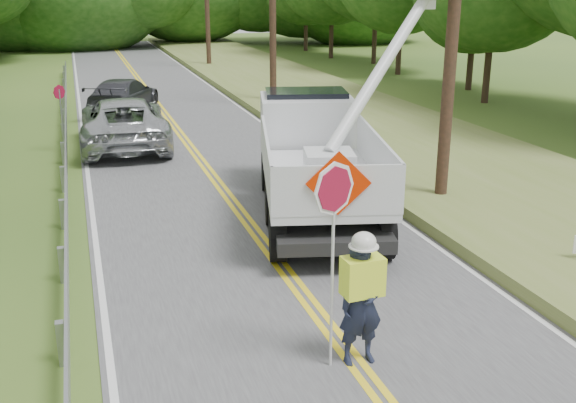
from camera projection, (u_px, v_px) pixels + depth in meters
name	position (u px, v px, depth m)	size (l,w,h in m)	color
road	(208.00, 170.00, 20.10)	(7.20, 96.00, 0.03)	#474749
guardrail	(66.00, 155.00, 19.59)	(0.18, 48.00, 0.77)	#93969A
tall_grass_verge	(420.00, 148.00, 22.09)	(7.00, 96.00, 0.30)	olive
flagger	(361.00, 294.00, 9.57)	(1.15, 0.49, 3.08)	#191E33
bucket_truck	(320.00, 141.00, 16.66)	(5.09, 7.74, 7.15)	black
suv_silver	(124.00, 122.00, 22.71)	(2.79, 6.05, 1.68)	#AAAEB1
suv_darkgrey	(123.00, 95.00, 28.74)	(2.05, 5.05, 1.46)	#34353B
stop_sign_permanent	(61.00, 109.00, 21.72)	(0.37, 0.34, 2.24)	#93969A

